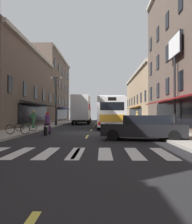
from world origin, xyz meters
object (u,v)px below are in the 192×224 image
at_px(pedestrian_near, 34,118).
at_px(pedestrian_mid, 137,117).
at_px(billboard_sign, 175,57).
at_px(sedan_near, 86,118).
at_px(motorcycle_rider, 48,125).
at_px(bicycle_near, 18,129).
at_px(box_truck, 82,110).
at_px(street_lamp_twin, 56,99).
at_px(sedan_mid, 144,127).
at_px(bicycle_mid, 26,127).
at_px(transit_bus, 109,113).

height_order(pedestrian_near, pedestrian_mid, pedestrian_mid).
xyz_separation_m(billboard_sign, sedan_near, (-9.20, 25.83, -5.60)).
relative_size(billboard_sign, motorcycle_rider, 3.83).
relative_size(sedan_near, bicycle_near, 2.68).
distance_m(pedestrian_near, pedestrian_mid, 15.52).
relative_size(box_truck, motorcycle_rider, 3.72).
bearing_deg(street_lamp_twin, pedestrian_near, -100.34).
distance_m(billboard_sign, bicycle_near, 13.66).
relative_size(billboard_sign, bicycle_near, 4.63).
height_order(billboard_sign, pedestrian_mid, billboard_sign).
distance_m(sedan_mid, pedestrian_mid, 19.58).
bearing_deg(bicycle_mid, pedestrian_near, 99.01).
relative_size(sedan_near, pedestrian_mid, 2.55).
bearing_deg(bicycle_near, motorcycle_rider, 36.27).
distance_m(bicycle_near, street_lamp_twin, 13.12).
xyz_separation_m(motorcycle_rider, bicycle_near, (-1.73, -1.27, -0.21)).
height_order(bicycle_mid, street_lamp_twin, street_lamp_twin).
bearing_deg(pedestrian_mid, billboard_sign, -6.24).
bearing_deg(transit_bus, box_truck, 114.23).
distance_m(transit_bus, motorcycle_rider, 10.35).
distance_m(sedan_mid, bicycle_mid, 9.79).
distance_m(sedan_near, pedestrian_mid, 14.93).
bearing_deg(transit_bus, street_lamp_twin, 159.78).
bearing_deg(motorcycle_rider, pedestrian_mid, 60.91).
distance_m(box_truck, sedan_mid, 21.76).
height_order(box_truck, sedan_near, box_truck).
relative_size(bicycle_near, street_lamp_twin, 0.29).
relative_size(billboard_sign, box_truck, 1.03).
xyz_separation_m(transit_bus, box_truck, (-3.82, 8.48, 0.46)).
distance_m(motorcycle_rider, bicycle_near, 2.15).
xyz_separation_m(sedan_mid, pedestrian_near, (-9.10, 9.16, 0.35)).
height_order(bicycle_near, bicycle_mid, same).
relative_size(motorcycle_rider, pedestrian_mid, 1.15).
bearing_deg(bicycle_mid, box_truck, 79.41).
bearing_deg(motorcycle_rider, box_truck, 87.02).
bearing_deg(bicycle_near, sedan_mid, -14.73).
relative_size(box_truck, sedan_near, 1.68).
distance_m(billboard_sign, motorcycle_rider, 11.75).
bearing_deg(sedan_near, sedan_mid, -80.15).
relative_size(motorcycle_rider, bicycle_mid, 1.23).
xyz_separation_m(box_truck, motorcycle_rider, (-0.92, -17.64, -1.41)).
distance_m(bicycle_mid, pedestrian_mid, 18.15).
height_order(sedan_near, pedestrian_near, pedestrian_near).
bearing_deg(bicycle_mid, street_lamp_twin, 87.78).
relative_size(sedan_mid, pedestrian_near, 2.80).
relative_size(transit_bus, sedan_mid, 2.45).
bearing_deg(bicycle_mid, sedan_mid, -30.54).
relative_size(sedan_near, pedestrian_near, 2.62).
xyz_separation_m(transit_bus, pedestrian_near, (-7.48, -3.39, -0.60)).
height_order(billboard_sign, sedan_near, billboard_sign).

